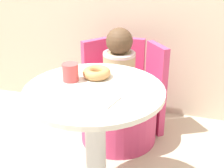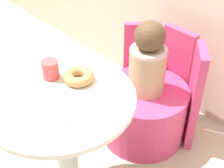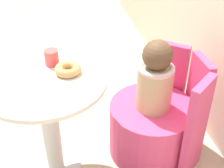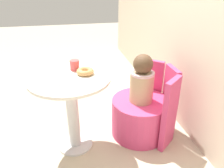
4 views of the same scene
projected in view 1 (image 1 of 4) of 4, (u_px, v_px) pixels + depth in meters
The scene contains 7 objects.
round_table at pixel (95, 124), 1.58m from camera, with size 0.69×0.69×0.72m.
tub_chair at pixel (119, 115), 2.30m from camera, with size 0.56×0.56×0.38m.
booth_backrest at pixel (127, 84), 2.44m from camera, with size 0.66×0.24×0.70m.
child_figure at pixel (119, 63), 2.13m from camera, with size 0.22×0.22×0.47m.
donut at pixel (97, 73), 1.61m from camera, with size 0.15×0.15×0.05m.
cup at pixel (70, 72), 1.56m from camera, with size 0.08×0.08×0.09m.
paper_napkin at pixel (103, 99), 1.38m from camera, with size 0.15×0.15×0.01m.
Camera 1 is at (0.46, -1.31, 1.36)m, focal length 50.00 mm.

